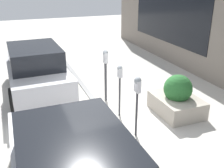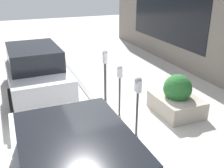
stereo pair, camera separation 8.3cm
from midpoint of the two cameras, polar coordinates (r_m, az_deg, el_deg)
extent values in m
plane|color=beige|center=(7.34, -1.02, -7.25)|extent=(40.00, 40.00, 0.00)
cube|color=gray|center=(7.31, -1.61, -7.23)|extent=(19.00, 0.16, 0.04)
cube|color=black|center=(12.35, 11.30, 13.91)|extent=(5.70, 0.02, 2.10)
cylinder|color=#38383D|center=(6.32, 5.06, -6.53)|extent=(0.05, 0.05, 1.16)
cube|color=silver|center=(6.01, 5.29, -0.49)|extent=(0.20, 0.09, 0.29)
sphere|color=gray|center=(5.96, 5.34, 0.77)|extent=(0.17, 0.17, 0.17)
cylinder|color=#38383D|center=(7.18, 1.32, -2.81)|extent=(0.05, 0.05, 1.15)
cube|color=silver|center=(6.91, 1.37, 2.49)|extent=(0.16, 0.09, 0.25)
sphere|color=gray|center=(6.87, 1.38, 3.50)|extent=(0.13, 0.13, 0.13)
cylinder|color=#38383D|center=(8.08, -1.78, 0.43)|extent=(0.07, 0.07, 1.24)
cube|color=silver|center=(7.83, -1.85, 5.71)|extent=(0.18, 0.09, 0.31)
sphere|color=gray|center=(7.78, -1.86, 6.82)|extent=(0.15, 0.15, 0.15)
cube|color=#B2A899|center=(7.71, 13.45, -4.37)|extent=(1.42, 1.12, 0.49)
sphere|color=#28662D|center=(7.50, 13.79, -0.92)|extent=(0.79, 0.79, 0.79)
cube|color=black|center=(4.02, -8.31, -14.32)|extent=(2.12, 1.61, 0.56)
cylinder|color=black|center=(5.84, -3.21, -12.16)|extent=(0.63, 0.22, 0.63)
cylinder|color=black|center=(5.65, -19.96, -15.02)|extent=(0.63, 0.22, 0.63)
cube|color=#B7B7BC|center=(9.01, -16.62, 2.27)|extent=(4.14, 1.85, 0.62)
cube|color=black|center=(8.67, -16.95, 5.80)|extent=(2.17, 1.58, 0.62)
cylinder|color=black|center=(10.39, -12.90, 3.43)|extent=(0.74, 0.21, 0.74)
cylinder|color=black|center=(10.29, -21.59, 2.23)|extent=(0.74, 0.21, 0.74)
cylinder|color=black|center=(8.05, -9.80, -1.87)|extent=(0.74, 0.21, 0.74)
cylinder|color=black|center=(7.93, -21.02, -3.50)|extent=(0.74, 0.21, 0.74)
camera|label=1|loc=(0.04, 89.66, 0.14)|focal=42.00mm
camera|label=2|loc=(0.04, -90.34, -0.14)|focal=42.00mm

